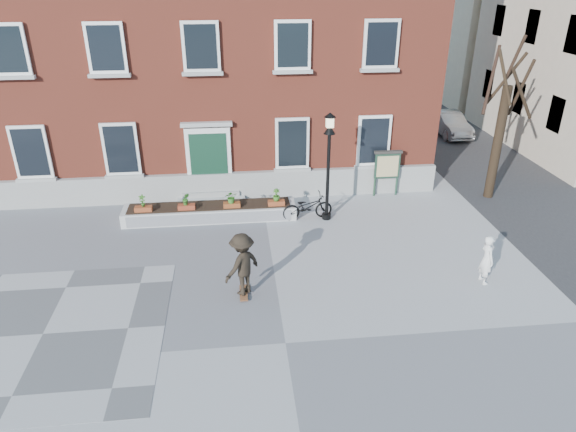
{
  "coord_description": "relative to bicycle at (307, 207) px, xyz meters",
  "views": [
    {
      "loc": [
        -1.02,
        -9.85,
        8.24
      ],
      "look_at": [
        0.5,
        4.0,
        1.5
      ],
      "focal_mm": 32.0,
      "sensor_mm": 36.0,
      "label": 1
    }
  ],
  "objects": [
    {
      "name": "skateboarder",
      "position": [
        -2.46,
        -4.59,
        0.5
      ],
      "size": [
        1.33,
        1.3,
        1.9
      ],
      "color": "brown",
      "rests_on": "ground"
    },
    {
      "name": "lamp_post",
      "position": [
        0.7,
        -0.06,
        2.05
      ],
      "size": [
        0.4,
        0.4,
        3.93
      ],
      "color": "black",
      "rests_on": "ground"
    },
    {
      "name": "brick_building",
      "position": [
        -3.51,
        7.2,
        5.82
      ],
      "size": [
        18.4,
        10.85,
        12.6
      ],
      "color": "#993C29",
      "rests_on": "ground"
    },
    {
      "name": "checker_patch",
      "position": [
        -7.51,
        -5.77,
        -0.48
      ],
      "size": [
        6.0,
        6.0,
        0.01
      ],
      "primitive_type": "cube",
      "color": "#545457",
      "rests_on": "ground"
    },
    {
      "name": "bicycle",
      "position": [
        0.0,
        0.0,
        0.0
      ],
      "size": [
        1.91,
        0.87,
        0.97
      ],
      "primitive_type": "imported",
      "rotation": [
        0.0,
        0.0,
        1.7
      ],
      "color": "black",
      "rests_on": "ground"
    },
    {
      "name": "bystander",
      "position": [
        4.5,
        -4.68,
        0.26
      ],
      "size": [
        0.39,
        0.56,
        1.49
      ],
      "primitive_type": "imported",
      "rotation": [
        0.0,
        0.0,
        1.63
      ],
      "color": "silver",
      "rests_on": "ground"
    },
    {
      "name": "ground",
      "position": [
        -1.51,
        -6.77,
        -0.48
      ],
      "size": [
        100.0,
        100.0,
        0.0
      ],
      "primitive_type": "plane",
      "color": "#969699",
      "rests_on": "ground"
    },
    {
      "name": "parked_car",
      "position": [
        9.17,
        9.63,
        0.13
      ],
      "size": [
        1.48,
        3.81,
        1.24
      ],
      "primitive_type": "imported",
      "rotation": [
        0.0,
        0.0,
        0.05
      ],
      "color": "#AAACAF",
      "rests_on": "ground"
    },
    {
      "name": "planter_assembly",
      "position": [
        -3.5,
        0.41,
        -0.18
      ],
      "size": [
        6.2,
        1.12,
        1.15
      ],
      "color": "silver",
      "rests_on": "ground"
    },
    {
      "name": "notice_board",
      "position": [
        3.42,
        1.8,
        0.78
      ],
      "size": [
        1.1,
        0.16,
        1.87
      ],
      "color": "#1A3522",
      "rests_on": "ground"
    },
    {
      "name": "bare_tree",
      "position": [
        7.5,
        1.24,
        2.31
      ],
      "size": [
        1.83,
        1.83,
        6.16
      ],
      "color": "black",
      "rests_on": "ground"
    }
  ]
}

